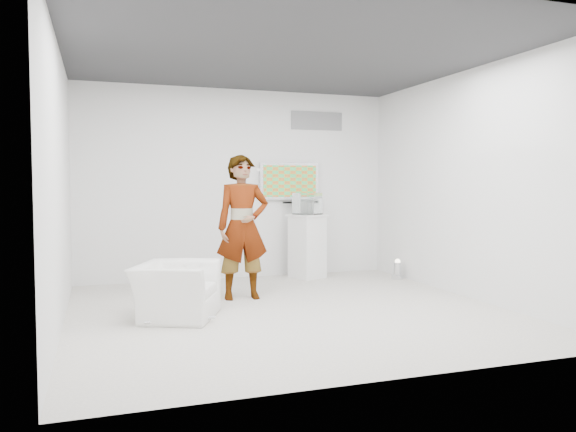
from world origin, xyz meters
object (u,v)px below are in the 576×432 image
object	(u,v)px
tv	(289,181)
person	(243,227)
floor_uplight	(398,270)
pedestal	(307,246)
armchair	(176,291)

from	to	relation	value
tv	person	xyz separation A→B (m)	(-1.19, -1.59, -0.61)
tv	floor_uplight	xyz separation A→B (m)	(1.49, -0.93, -1.40)
person	pedestal	distance (m)	1.93
person	armchair	distance (m)	1.41
floor_uplight	person	bearing A→B (deg)	-166.04
tv	floor_uplight	world-z (taller)	tv
armchair	pedestal	bearing A→B (deg)	-24.51
person	pedestal	xyz separation A→B (m)	(1.38, 1.27, -0.43)
armchair	floor_uplight	xyz separation A→B (m)	(3.66, 1.46, -0.16)
armchair	floor_uplight	bearing A→B (deg)	-43.93
armchair	floor_uplight	size ratio (longest dim) A/B	3.15
tv	person	bearing A→B (deg)	-126.71
armchair	pedestal	world-z (taller)	pedestal
tv	pedestal	xyz separation A→B (m)	(0.20, -0.32, -1.04)
pedestal	floor_uplight	world-z (taller)	pedestal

